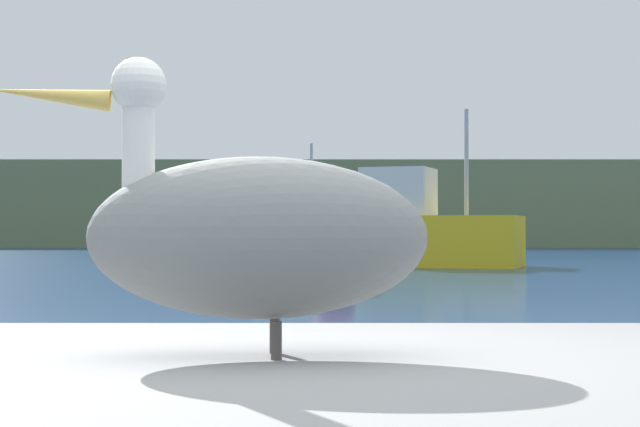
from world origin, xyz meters
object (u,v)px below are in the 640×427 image
(fishing_boat_teal, at_px, (351,233))
(fishing_boat_yellow, at_px, (393,234))
(pelican, at_px, (256,233))
(mooring_buoy, at_px, (335,270))

(fishing_boat_teal, height_order, fishing_boat_yellow, fishing_boat_teal)
(pelican, height_order, mooring_buoy, pelican)
(fishing_boat_yellow, relative_size, mooring_buoy, 10.34)
(fishing_boat_teal, bearing_deg, mooring_buoy, 81.98)
(fishing_boat_teal, xyz_separation_m, mooring_buoy, (-0.99, -27.66, -0.53))
(mooring_buoy, bearing_deg, fishing_boat_yellow, 82.21)
(fishing_boat_yellow, bearing_deg, pelican, -76.55)
(fishing_boat_yellow, bearing_deg, fishing_boat_teal, 111.24)
(pelican, bearing_deg, fishing_boat_yellow, -98.55)
(pelican, height_order, fishing_boat_yellow, fishing_boat_yellow)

